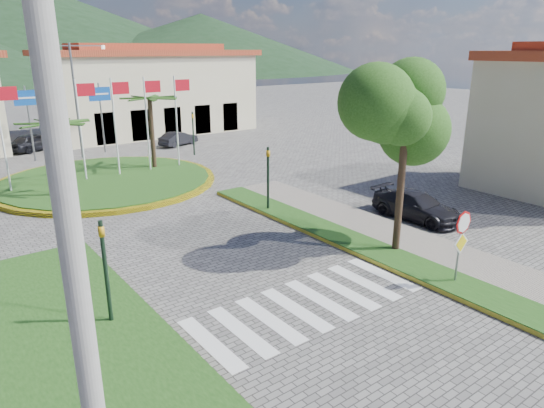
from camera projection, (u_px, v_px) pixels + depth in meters
ground at (411, 370)px, 12.01m from camera, size 160.00×160.00×0.00m
sidewalk_right at (473, 274)px, 16.95m from camera, size 4.00×28.00×0.15m
verge_right at (453, 283)px, 16.25m from camera, size 1.60×28.00×0.18m
median_left at (70, 346)px, 12.81m from camera, size 5.00×14.00×0.18m
crosswalk at (305, 305)px, 15.05m from camera, size 8.00×3.00×0.01m
roundabout_island at (107, 180)px, 28.67m from camera, size 12.70×12.70×6.00m
stop_sign at (461, 236)px, 15.76m from camera, size 0.80×0.11×2.65m
deciduous_tree at (406, 119)px, 17.38m from camera, size 3.60×3.60×6.80m
utility_pole at (78, 297)px, 6.33m from camera, size 0.32×0.32×9.00m
traffic_light_left at (105, 264)px, 13.37m from camera, size 0.15×0.18×3.20m
traffic_light_right at (268, 173)px, 23.11m from camera, size 0.15×0.18×3.20m
traffic_light_far at (193, 129)px, 35.76m from camera, size 0.18×0.15×3.20m
direction_sign_west at (28, 111)px, 33.31m from camera, size 1.60×0.14×5.20m
direction_sign_east at (101, 106)px, 36.18m from camera, size 1.60×0.14×5.20m
street_lamp_centre at (75, 95)px, 34.00m from camera, size 4.80×0.16×8.00m
building_right at (150, 90)px, 45.43m from camera, size 19.08×9.54×8.05m
hill_far_east at (202, 44)px, 152.00m from camera, size 120.00×120.00×18.00m
car_dark_a at (35, 142)px, 37.67m from camera, size 4.36×3.18×1.38m
car_dark_b at (178, 139)px, 39.74m from camera, size 3.67×2.30×1.14m
car_side_right at (416, 206)px, 22.52m from camera, size 1.94×4.43×1.27m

